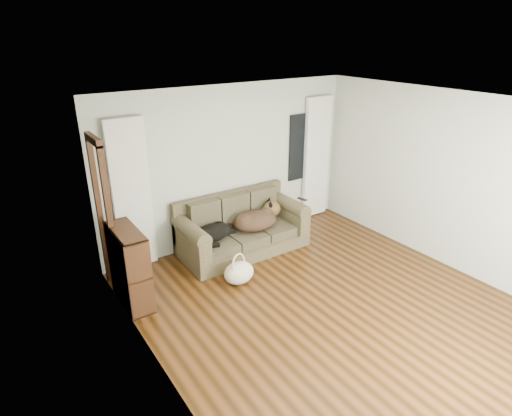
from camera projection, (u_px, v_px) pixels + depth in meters
floor at (331, 307)px, 5.60m from camera, size 5.00×5.00×0.00m
ceiling at (347, 106)px, 4.59m from camera, size 5.00×5.00×0.00m
wall_back at (231, 165)px, 7.01m from camera, size 4.50×0.04×2.60m
wall_left at (160, 272)px, 3.94m from camera, size 0.04×5.00×2.60m
wall_right at (450, 182)px, 6.25m from camera, size 0.04×5.00×2.60m
curtain_left at (132, 196)px, 6.13m from camera, size 0.55×0.08×2.25m
curtain_right at (316, 158)px, 7.93m from camera, size 0.55×0.08×2.25m
window_pane at (300, 147)px, 7.69m from camera, size 0.50×0.03×1.20m
door_casing at (105, 219)px, 5.63m from camera, size 0.07×0.60×2.10m
sofa at (243, 225)px, 6.88m from camera, size 2.04×0.88×0.84m
dog_black_lab at (211, 233)px, 6.55m from camera, size 0.62×0.46×0.25m
dog_shepherd at (257, 220)px, 6.96m from camera, size 0.84×0.65×0.34m
tv_remote at (302, 199)px, 7.17m from camera, size 0.08×0.18×0.02m
tote_bag at (239, 273)px, 6.08m from camera, size 0.47×0.38×0.33m
bookshelf at (130, 269)px, 5.54m from camera, size 0.35×0.85×1.05m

